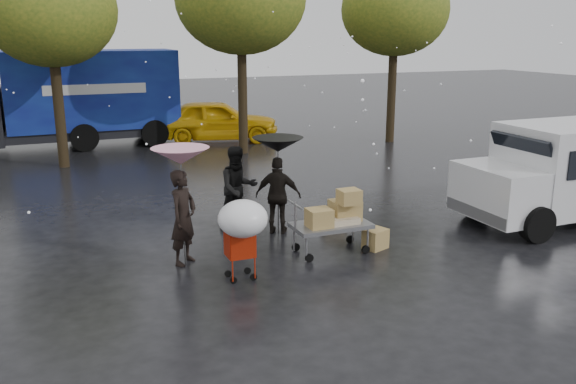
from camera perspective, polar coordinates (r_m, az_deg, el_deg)
name	(u,v)px	position (r m, az deg, el deg)	size (l,w,h in m)	color
ground	(284,255)	(11.79, -0.34, -5.91)	(90.00, 90.00, 0.00)	black
person_pink	(183,217)	(11.28, -9.77, -2.36)	(0.64, 0.42, 1.77)	black
person_middle	(238,188)	(13.15, -4.68, 0.38)	(0.88, 0.69, 1.81)	black
person_black	(278,196)	(12.82, -0.93, -0.34)	(0.97, 0.40, 1.65)	black
umbrella_pink	(180,156)	(11.00, -10.03, 3.33)	(1.04, 1.04, 2.18)	#4C4C4C
umbrella_black	(278,145)	(12.58, -0.95, 4.45)	(1.06, 1.06, 2.06)	#4C4C4C
vendor_cart	(335,216)	(11.76, 4.43, -2.28)	(1.52, 0.80, 1.27)	slate
shopping_cart	(242,223)	(10.24, -4.30, -2.91)	(0.84, 0.84, 1.46)	#A61E09
white_van	(572,170)	(15.11, 25.00, 1.91)	(4.91, 2.18, 2.20)	silver
blue_truck	(69,99)	(23.95, -19.78, 8.17)	(8.30, 2.60, 3.50)	navy
box_ground_near	(375,239)	(12.20, 8.18, -4.36)	(0.44, 0.35, 0.40)	olive
box_ground_far	(334,216)	(13.56, 4.29, -2.29)	(0.50, 0.39, 0.39)	olive
yellow_taxi	(216,120)	(24.03, -6.71, 6.67)	(1.91, 4.75, 1.62)	#D9A00B
tree_row	(151,3)	(20.57, -12.66, 16.84)	(21.60, 4.40, 7.12)	black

